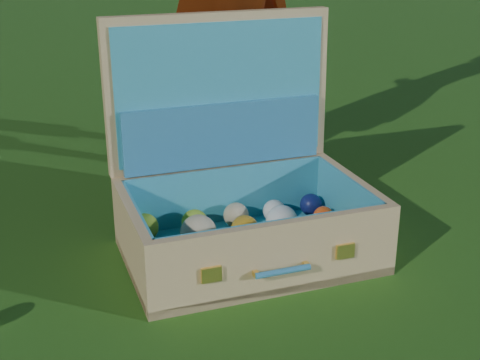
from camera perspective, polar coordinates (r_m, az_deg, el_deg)
name	(u,v)px	position (r m, az deg, el deg)	size (l,w,h in m)	color
ground	(202,274)	(1.70, -3.26, -7.98)	(60.00, 60.00, 0.00)	#215114
suitcase	(239,188)	(1.76, -0.09, -0.65)	(0.66, 0.52, 0.61)	#D9B075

